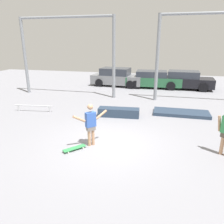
# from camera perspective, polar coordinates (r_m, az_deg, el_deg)

# --- Properties ---
(ground_plane) EXTENTS (36.00, 36.00, 0.00)m
(ground_plane) POSITION_cam_1_polar(r_m,az_deg,el_deg) (7.96, -1.19, -8.12)
(ground_plane) COLOR gray
(skateboarder) EXTENTS (0.96, 0.97, 1.51)m
(skateboarder) POSITION_cam_1_polar(r_m,az_deg,el_deg) (7.50, -5.60, -2.82)
(skateboarder) COLOR tan
(skateboarder) RESTS_ON ground_plane
(skateboard) EXTENTS (0.68, 0.76, 0.08)m
(skateboard) POSITION_cam_1_polar(r_m,az_deg,el_deg) (7.57, -9.77, -9.30)
(skateboard) COLOR #338C4C
(skateboard) RESTS_ON ground_plane
(grind_box) EXTENTS (2.02, 0.72, 0.42)m
(grind_box) POSITION_cam_1_polar(r_m,az_deg,el_deg) (10.61, 1.76, -0.09)
(grind_box) COLOR #28384C
(grind_box) RESTS_ON ground_plane
(manual_pad) EXTENTS (2.70, 1.12, 0.16)m
(manual_pad) POSITION_cam_1_polar(r_m,az_deg,el_deg) (11.47, 17.60, -0.22)
(manual_pad) COLOR #28384C
(manual_pad) RESTS_ON ground_plane
(grind_rail) EXTENTS (2.07, 0.30, 0.34)m
(grind_rail) POSITION_cam_1_polar(r_m,az_deg,el_deg) (12.06, -19.77, 1.35)
(grind_rail) COLOR #B7BABF
(grind_rail) RESTS_ON ground_plane
(canopy_support_left) EXTENTS (6.45, 0.20, 5.01)m
(canopy_support_left) POSITION_cam_1_polar(r_m,az_deg,el_deg) (14.90, -11.81, 16.48)
(canopy_support_left) COLOR gray
(canopy_support_left) RESTS_ON ground_plane
(canopy_support_right) EXTENTS (6.45, 0.20, 5.01)m
(canopy_support_right) POSITION_cam_1_polar(r_m,az_deg,el_deg) (13.75, 25.51, 15.06)
(canopy_support_right) COLOR gray
(canopy_support_right) RESTS_ON ground_plane
(parked_car_grey) EXTENTS (4.25, 2.11, 1.44)m
(parked_car_grey) POSITION_cam_1_polar(r_m,az_deg,el_deg) (18.04, 1.26, 9.04)
(parked_car_grey) COLOR slate
(parked_car_grey) RESTS_ON ground_plane
(parked_car_green) EXTENTS (4.27, 1.97, 1.31)m
(parked_car_green) POSITION_cam_1_polar(r_m,az_deg,el_deg) (17.64, 10.66, 8.37)
(parked_car_green) COLOR #28603D
(parked_car_green) RESTS_ON ground_plane
(parked_car_black) EXTENTS (4.18, 2.08, 1.35)m
(parked_car_black) POSITION_cam_1_polar(r_m,az_deg,el_deg) (17.80, 18.44, 7.91)
(parked_car_black) COLOR black
(parked_car_black) RESTS_ON ground_plane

